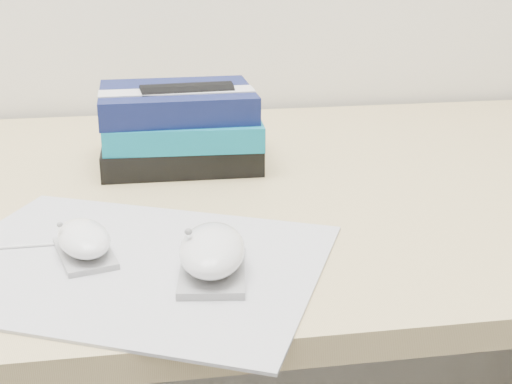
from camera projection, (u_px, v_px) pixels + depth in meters
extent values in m
cube|color=tan|center=(300.00, 188.00, 0.97)|extent=(1.60, 0.80, 0.03)
cube|color=tan|center=(256.00, 295.00, 1.45)|extent=(1.52, 0.03, 0.35)
cube|color=#9B9AA2|center=(129.00, 263.00, 0.71)|extent=(0.47, 0.42, 0.00)
cube|color=#9D9D9F|center=(85.00, 253.00, 0.72)|extent=(0.07, 0.10, 0.01)
ellipsoid|color=white|center=(84.00, 238.00, 0.72)|extent=(0.07, 0.10, 0.03)
ellipsoid|color=gray|center=(60.00, 225.00, 0.71)|extent=(0.01, 0.01, 0.01)
cube|color=gray|center=(213.00, 269.00, 0.69)|extent=(0.08, 0.12, 0.01)
ellipsoid|color=silver|center=(212.00, 249.00, 0.68)|extent=(0.08, 0.12, 0.03)
ellipsoid|color=gray|center=(188.00, 232.00, 0.67)|extent=(0.01, 0.01, 0.01)
cube|color=black|center=(181.00, 150.00, 1.03)|extent=(0.22, 0.18, 0.04)
cube|color=#0D7696|center=(183.00, 127.00, 1.01)|extent=(0.22, 0.18, 0.03)
cube|color=#10184A|center=(177.00, 102.00, 1.00)|extent=(0.21, 0.17, 0.04)
cube|color=silver|center=(177.00, 91.00, 0.98)|extent=(0.21, 0.05, 0.00)
cube|color=black|center=(188.00, 139.00, 1.01)|extent=(0.13, 0.10, 0.07)
cylinder|color=black|center=(188.00, 114.00, 1.00)|extent=(0.13, 0.10, 0.09)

